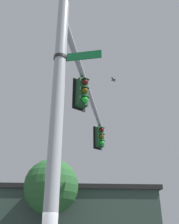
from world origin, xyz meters
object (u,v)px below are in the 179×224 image
Objects in this scene: traffic_light_nearest_pole at (82,92)px; traffic_light_mid_inner at (100,137)px; street_name_sign at (70,57)px; bird_flying at (113,80)px.

traffic_light_nearest_pole and traffic_light_mid_inner have the same top height.
traffic_light_mid_inner is (-3.37, -3.17, 0.00)m from traffic_light_nearest_pole.
traffic_light_nearest_pole reaches higher than street_name_sign.
traffic_light_mid_inner is at bearing -64.43° from bird_flying.
traffic_light_nearest_pole is 1.00× the size of traffic_light_mid_inner.
bird_flying reaches higher than traffic_light_nearest_pole.
traffic_light_mid_inner is 3.29× the size of bird_flying.
traffic_light_nearest_pole is 2.69m from street_name_sign.
street_name_sign is (5.12, 5.14, -0.53)m from traffic_light_mid_inner.
traffic_light_mid_inner is 7.28m from street_name_sign.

